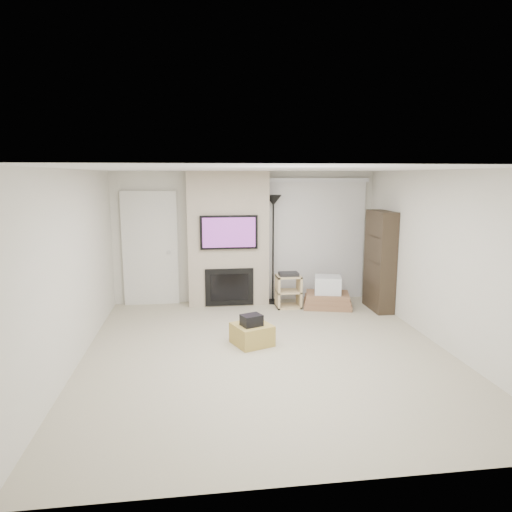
{
  "coord_description": "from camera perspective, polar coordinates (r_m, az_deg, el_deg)",
  "views": [
    {
      "loc": [
        -0.94,
        -5.91,
        2.42
      ],
      "look_at": [
        0.0,
        1.2,
        1.15
      ],
      "focal_mm": 32.0,
      "sensor_mm": 36.0,
      "label": 1
    }
  ],
  "objects": [
    {
      "name": "av_stand",
      "position": [
        8.49,
        4.07,
        -4.13
      ],
      "size": [
        0.45,
        0.38,
        0.66
      ],
      "color": "#D9BE89",
      "rests_on": "floor"
    },
    {
      "name": "floor",
      "position": [
        6.45,
        1.42,
        -11.98
      ],
      "size": [
        5.0,
        5.5,
        0.0
      ],
      "primitive_type": "cube",
      "color": "#B5AB91",
      "rests_on": "ground"
    },
    {
      "name": "entry_door",
      "position": [
        8.77,
        -13.06,
        0.83
      ],
      "size": [
        1.02,
        0.11,
        2.14
      ],
      "color": "silver",
      "rests_on": "floor"
    },
    {
      "name": "ceiling",
      "position": [
        5.98,
        1.53,
        10.81
      ],
      "size": [
        5.0,
        5.5,
        0.0
      ],
      "primitive_type": "cube",
      "color": "white",
      "rests_on": "wall_back"
    },
    {
      "name": "hvac_vent",
      "position": [
        6.84,
        3.83,
        10.67
      ],
      "size": [
        0.35,
        0.18,
        0.01
      ],
      "primitive_type": "cube",
      "color": "silver",
      "rests_on": "ceiling"
    },
    {
      "name": "wall_right",
      "position": [
        6.93,
        22.34,
        -0.43
      ],
      "size": [
        0.0,
        5.5,
        2.5
      ],
      "primitive_type": "cube",
      "rotation": [
        1.57,
        0.0,
        1.57
      ],
      "color": "silver",
      "rests_on": "ground"
    },
    {
      "name": "black_bag",
      "position": [
        6.58,
        -0.56,
        -8.02
      ],
      "size": [
        0.34,
        0.31,
        0.16
      ],
      "primitive_type": "cube",
      "rotation": [
        0.0,
        0.0,
        0.38
      ],
      "color": "black",
      "rests_on": "ottoman"
    },
    {
      "name": "ottoman",
      "position": [
        6.7,
        -0.5,
        -9.76
      ],
      "size": [
        0.65,
        0.65,
        0.3
      ],
      "primitive_type": "cube",
      "rotation": [
        0.0,
        0.0,
        0.38
      ],
      "color": "#AB9044",
      "rests_on": "floor"
    },
    {
      "name": "vertical_blinds",
      "position": [
        8.99,
        7.63,
        2.63
      ],
      "size": [
        1.98,
        0.1,
        2.37
      ],
      "color": "silver",
      "rests_on": "floor"
    },
    {
      "name": "fireplace_wall",
      "position": [
        8.55,
        -3.5,
        2.07
      ],
      "size": [
        1.5,
        0.47,
        2.5
      ],
      "color": "#B4A48E",
      "rests_on": "floor"
    },
    {
      "name": "wall_left",
      "position": [
        6.22,
        -21.92,
        -1.53
      ],
      "size": [
        0.0,
        5.5,
        2.5
      ],
      "primitive_type": "cube",
      "rotation": [
        1.57,
        0.0,
        1.57
      ],
      "color": "silver",
      "rests_on": "ground"
    },
    {
      "name": "wall_back",
      "position": [
        8.79,
        -1.32,
        2.39
      ],
      "size": [
        5.0,
        0.0,
        2.5
      ],
      "primitive_type": "cube",
      "rotation": [
        1.57,
        0.0,
        0.0
      ],
      "color": "silver",
      "rests_on": "ground"
    },
    {
      "name": "bookshelf",
      "position": [
        8.52,
        15.23,
        -0.58
      ],
      "size": [
        0.3,
        0.8,
        1.8
      ],
      "color": "black",
      "rests_on": "floor"
    },
    {
      "name": "wall_front",
      "position": [
        3.49,
        8.61,
        -9.62
      ],
      "size": [
        5.0,
        0.0,
        2.5
      ],
      "primitive_type": "cube",
      "rotation": [
        1.57,
        0.0,
        0.0
      ],
      "color": "silver",
      "rests_on": "ground"
    },
    {
      "name": "box_stack",
      "position": [
        8.61,
        8.91,
        -4.88
      ],
      "size": [
        1.0,
        0.84,
        0.58
      ],
      "color": "#8E6446",
      "rests_on": "floor"
    },
    {
      "name": "floor_lamp",
      "position": [
        8.56,
        2.17,
        4.7
      ],
      "size": [
        0.31,
        0.31,
        2.06
      ],
      "color": "black",
      "rests_on": "floor"
    }
  ]
}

